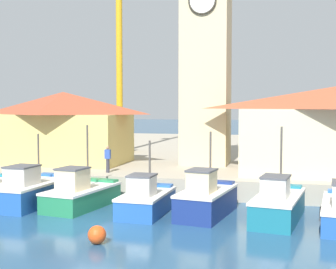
# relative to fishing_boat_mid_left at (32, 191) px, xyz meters

# --- Properties ---
(ground_plane) EXTENTS (300.00, 300.00, 0.00)m
(ground_plane) POSITION_rel_fishing_boat_mid_left_xyz_m (4.63, -2.80, -0.77)
(ground_plane) COLOR navy
(quay_wharf) EXTENTS (120.00, 40.00, 1.15)m
(quay_wharf) POSITION_rel_fishing_boat_mid_left_xyz_m (4.63, 23.28, -0.19)
(quay_wharf) COLOR #A89E89
(quay_wharf) RESTS_ON ground
(fishing_boat_mid_left) EXTENTS (2.49, 5.16, 3.73)m
(fishing_boat_mid_left) POSITION_rel_fishing_boat_mid_left_xyz_m (0.00, 0.00, 0.00)
(fishing_boat_mid_left) COLOR #2356A8
(fishing_boat_mid_left) RESTS_ON ground
(fishing_boat_center) EXTENTS (2.81, 4.90, 4.23)m
(fishing_boat_center) POSITION_rel_fishing_boat_mid_left_xyz_m (2.75, 0.10, -0.05)
(fishing_boat_center) COLOR #237A4C
(fishing_boat_center) RESTS_ON ground
(fishing_boat_mid_right) EXTENTS (2.09, 4.21, 3.52)m
(fishing_boat_mid_right) POSITION_rel_fishing_boat_mid_left_xyz_m (6.40, -0.40, -0.09)
(fishing_boat_mid_right) COLOR #2356A8
(fishing_boat_mid_right) RESTS_ON ground
(fishing_boat_right_inner) EXTENTS (2.58, 4.61, 3.99)m
(fishing_boat_right_inner) POSITION_rel_fishing_boat_mid_left_xyz_m (9.30, -0.14, 0.04)
(fishing_boat_right_inner) COLOR navy
(fishing_boat_right_inner) RESTS_ON ground
(fishing_boat_right_outer) EXTENTS (2.58, 5.06, 4.27)m
(fishing_boat_right_outer) POSITION_rel_fishing_boat_mid_left_xyz_m (12.62, -0.30, -0.01)
(fishing_boat_right_outer) COLOR #196B7F
(fishing_boat_right_outer) RESTS_ON ground
(clock_tower) EXTENTS (3.69, 3.69, 17.14)m
(clock_tower) POSITION_rel_fishing_boat_mid_left_xyz_m (7.54, 10.39, 8.57)
(clock_tower) COLOR beige
(clock_tower) RESTS_ON quay_wharf
(warehouse_left) EXTENTS (9.18, 5.74, 5.05)m
(warehouse_left) POSITION_rel_fishing_boat_mid_left_xyz_m (-2.38, 8.56, 2.97)
(warehouse_left) COLOR tan
(warehouse_left) RESTS_ON quay_wharf
(port_crane_near) EXTENTS (4.27, 8.20, 20.05)m
(port_crane_near) POSITION_rel_fishing_boat_mid_left_xyz_m (-1.14, 17.22, 8.29)
(port_crane_near) COLOR #976E11
(port_crane_near) RESTS_ON quay_wharf
(mooring_buoy) EXTENTS (0.70, 0.70, 0.70)m
(mooring_buoy) POSITION_rel_fishing_boat_mid_left_xyz_m (5.99, -5.60, -0.41)
(mooring_buoy) COLOR #E54C19
(mooring_buoy) RESTS_ON ground
(dock_worker_near_tower) EXTENTS (0.34, 0.22, 1.62)m
(dock_worker_near_tower) POSITION_rel_fishing_boat_mid_left_xyz_m (2.43, 4.75, 1.23)
(dock_worker_near_tower) COLOR #33333D
(dock_worker_near_tower) RESTS_ON quay_wharf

